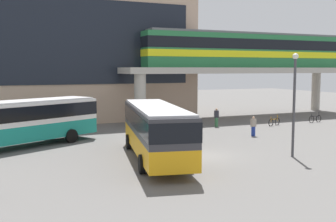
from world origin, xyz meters
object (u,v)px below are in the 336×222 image
(bus_main, at_px, (156,127))
(bus_secondary, at_px, (23,118))
(bicycle_brown, at_px, (182,124))
(pedestrian_at_kerb, at_px, (253,127))
(bicycle_black, at_px, (315,119))
(pedestrian_waiting_near_stop, at_px, (216,118))
(station_building, at_px, (45,52))
(bicycle_orange, at_px, (274,122))
(train, at_px, (251,50))

(bus_main, bearing_deg, bus_secondary, 133.19)
(bicycle_brown, relative_size, pedestrian_at_kerb, 1.11)
(bicycle_black, bearing_deg, pedestrian_at_kerb, -157.09)
(bus_secondary, height_order, pedestrian_waiting_near_stop, bus_secondary)
(bicycle_black, bearing_deg, bus_main, -156.12)
(bus_secondary, xyz_separation_m, pedestrian_at_kerb, (17.25, -2.52, -1.25))
(bicycle_brown, distance_m, pedestrian_at_kerb, 7.32)
(station_building, relative_size, bicycle_black, 16.70)
(station_building, bearing_deg, pedestrian_at_kerb, -55.73)
(bus_secondary, distance_m, bicycle_orange, 22.77)
(bus_main, bearing_deg, bicycle_orange, 29.90)
(bicycle_orange, height_order, pedestrian_waiting_near_stop, pedestrian_waiting_near_stop)
(train, relative_size, bicycle_orange, 14.96)
(bus_main, relative_size, bus_secondary, 1.03)
(pedestrian_at_kerb, bearing_deg, bus_main, -155.13)
(bicycle_orange, xyz_separation_m, pedestrian_at_kerb, (-5.39, -4.26, 0.38))
(bus_main, distance_m, bicycle_brown, 13.58)
(bus_secondary, bearing_deg, pedestrian_waiting_near_stop, 10.65)
(train, relative_size, pedestrian_at_kerb, 16.17)
(train, xyz_separation_m, bicycle_black, (3.01, -6.98, -7.12))
(bus_main, distance_m, pedestrian_waiting_near_stop, 14.82)
(bicycle_brown, xyz_separation_m, bicycle_orange, (8.56, -2.33, 0.00))
(pedestrian_waiting_near_stop, bearing_deg, train, 36.68)
(bus_secondary, bearing_deg, bus_main, -46.81)
(train, height_order, bicycle_orange, train)
(bus_secondary, distance_m, pedestrian_waiting_near_stop, 17.54)
(bus_main, bearing_deg, bicycle_brown, 57.70)
(train, bearing_deg, pedestrian_waiting_near_stop, -143.32)
(bus_main, xyz_separation_m, bus_secondary, (-6.88, 7.33, 0.00))
(pedestrian_waiting_near_stop, bearing_deg, pedestrian_at_kerb, -89.53)
(bicycle_black, relative_size, pedestrian_at_kerb, 1.12)
(bicycle_brown, height_order, pedestrian_at_kerb, pedestrian_at_kerb)
(pedestrian_waiting_near_stop, bearing_deg, bicycle_orange, -15.36)
(station_building, xyz_separation_m, pedestrian_at_kerb, (13.54, -19.88, -6.48))
(bicycle_brown, height_order, bicycle_orange, same)
(bicycle_black, xyz_separation_m, bicycle_orange, (-5.27, -0.25, 0.00))
(pedestrian_waiting_near_stop, distance_m, pedestrian_at_kerb, 5.75)
(bicycle_orange, bearing_deg, pedestrian_at_kerb, -141.72)
(bicycle_orange, bearing_deg, station_building, 140.48)
(bus_secondary, xyz_separation_m, pedestrian_waiting_near_stop, (17.20, 3.23, -1.16))
(station_building, relative_size, bus_main, 2.63)
(bus_secondary, height_order, pedestrian_at_kerb, bus_secondary)
(bus_main, height_order, pedestrian_waiting_near_stop, bus_main)
(station_building, bearing_deg, bicycle_black, -32.41)
(bicycle_brown, xyz_separation_m, pedestrian_at_kerb, (3.17, -6.59, 0.38))
(pedestrian_waiting_near_stop, bearing_deg, bicycle_brown, 165.01)
(pedestrian_waiting_near_stop, bearing_deg, station_building, 133.70)
(station_building, bearing_deg, bus_main, -82.68)
(pedestrian_at_kerb, bearing_deg, station_building, 124.27)
(bicycle_black, bearing_deg, bicycle_orange, -177.28)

